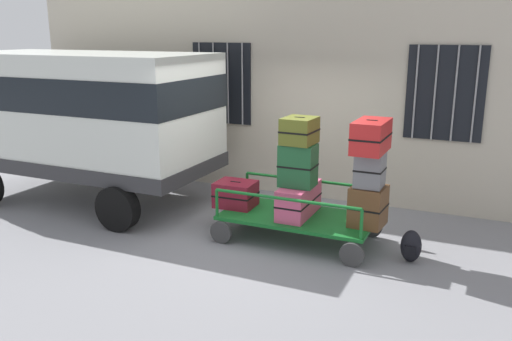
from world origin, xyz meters
TOP-DOWN VIEW (x-y plane):
  - ground_plane at (0.00, 0.00)m, footprint 40.00×40.00m
  - building_wall at (0.00, 2.21)m, footprint 12.00×0.37m
  - van at (-3.55, 0.23)m, footprint 4.52×2.18m
  - luggage_cart at (0.51, -0.03)m, footprint 2.24×1.19m
  - cart_railing at (0.51, -0.03)m, footprint 2.13×1.06m
  - suitcase_left_bottom at (-0.50, -0.01)m, footprint 0.61×0.51m
  - suitcase_midleft_bottom at (0.51, 0.01)m, footprint 0.40×0.93m
  - suitcase_midleft_middle at (0.51, -0.05)m, footprint 0.50×0.39m
  - suitcase_midleft_top at (0.51, -0.02)m, footprint 0.45×0.52m
  - suitcase_center_bottom at (1.51, 0.00)m, footprint 0.49×0.52m
  - suitcase_center_middle at (1.51, -0.02)m, footprint 0.38×0.39m
  - suitcase_center_top at (1.51, -0.06)m, footprint 0.42×0.74m
  - backpack at (2.13, -0.13)m, footprint 0.27×0.22m

SIDE VIEW (x-z plane):
  - ground_plane at x=0.00m, z-range 0.00..0.00m
  - backpack at x=2.13m, z-range 0.00..0.44m
  - luggage_cart at x=0.51m, z-range 0.13..0.51m
  - suitcase_left_bottom at x=-0.50m, z-range 0.37..0.76m
  - suitcase_midleft_bottom at x=0.51m, z-range 0.37..0.83m
  - suitcase_center_bottom at x=1.51m, z-range 0.37..0.93m
  - cart_railing at x=0.51m, z-range 0.51..0.93m
  - suitcase_midleft_middle at x=0.51m, z-range 0.83..1.43m
  - suitcase_center_middle at x=1.51m, z-range 0.93..1.41m
  - van at x=-3.55m, z-range 0.31..2.91m
  - suitcase_midleft_top at x=0.51m, z-range 1.43..1.81m
  - suitcase_center_top at x=1.51m, z-range 1.41..1.84m
  - building_wall at x=0.00m, z-range 0.00..5.00m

